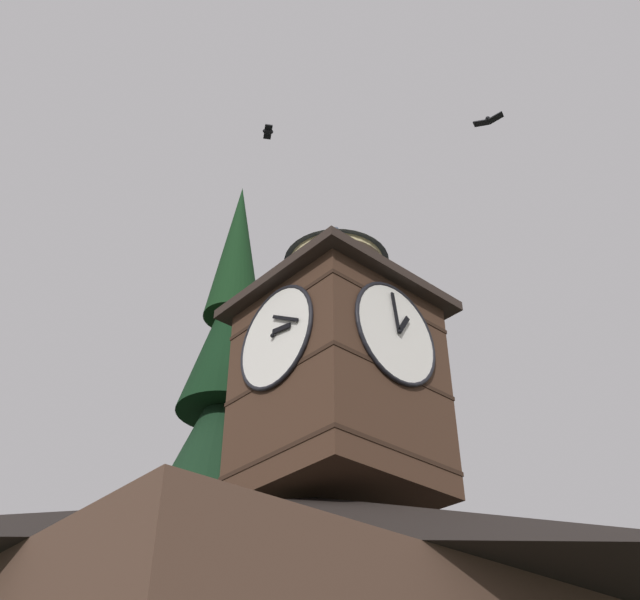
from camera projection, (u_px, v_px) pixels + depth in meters
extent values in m
pyramid|color=black|center=(315.00, 565.00, 14.70)|extent=(14.22, 11.95, 2.82)
cube|color=#422B1E|center=(339.00, 401.00, 17.22)|extent=(3.81, 3.81, 4.92)
cube|color=black|center=(340.00, 477.00, 16.16)|extent=(3.85, 3.85, 0.10)
cube|color=black|center=(339.00, 402.00, 17.21)|extent=(3.85, 3.85, 0.10)
cube|color=black|center=(338.00, 336.00, 18.26)|extent=(3.85, 3.85, 0.10)
cylinder|color=white|center=(396.00, 334.00, 16.59)|extent=(2.50, 0.10, 2.50)
torus|color=black|center=(397.00, 333.00, 16.58)|extent=(2.60, 0.10, 2.60)
cube|color=black|center=(403.00, 325.00, 16.77)|extent=(0.44, 0.04, 0.59)
cube|color=black|center=(396.00, 312.00, 16.78)|extent=(0.22, 0.04, 1.03)
sphere|color=black|center=(399.00, 332.00, 16.53)|extent=(0.10, 0.10, 0.10)
cylinder|color=white|center=(276.00, 337.00, 16.73)|extent=(0.10, 2.50, 2.50)
torus|color=black|center=(275.00, 337.00, 16.71)|extent=(0.10, 2.60, 2.60)
cube|color=black|center=(281.00, 328.00, 16.51)|extent=(0.04, 0.64, 0.22)
cube|color=black|center=(285.00, 318.00, 16.55)|extent=(0.04, 0.92, 0.59)
sphere|color=black|center=(272.00, 336.00, 16.67)|extent=(0.10, 0.10, 0.10)
cube|color=#2D231E|center=(337.00, 310.00, 18.70)|extent=(4.51, 4.51, 0.25)
cylinder|color=tan|center=(337.00, 284.00, 19.18)|extent=(2.51, 2.51, 1.41)
cylinder|color=#2D2319|center=(337.00, 299.00, 18.91)|extent=(2.57, 2.57, 0.10)
cylinder|color=#2D2319|center=(337.00, 284.00, 19.18)|extent=(2.57, 2.57, 0.10)
cylinder|color=#2D2319|center=(337.00, 270.00, 19.44)|extent=(2.57, 2.57, 0.10)
cone|color=#384251|center=(336.00, 247.00, 19.88)|extent=(2.81, 2.81, 1.06)
sphere|color=#384251|center=(336.00, 230.00, 20.24)|extent=(0.16, 0.16, 0.16)
cone|color=black|center=(213.00, 550.00, 18.70)|extent=(4.73, 4.73, 5.33)
cone|color=black|center=(222.00, 442.00, 20.40)|extent=(3.75, 3.75, 4.78)
cone|color=black|center=(230.00, 340.00, 22.30)|extent=(2.78, 2.78, 4.90)
cone|color=black|center=(238.00, 249.00, 24.34)|extent=(1.80, 1.80, 5.53)
sphere|color=silver|center=(87.00, 577.00, 55.23)|extent=(2.20, 2.20, 2.20)
ellipsoid|color=black|center=(268.00, 131.00, 20.17)|extent=(0.34, 0.30, 0.17)
cube|color=black|center=(267.00, 135.00, 20.28)|extent=(0.31, 0.33, 0.07)
cube|color=black|center=(269.00, 128.00, 20.07)|extent=(0.31, 0.33, 0.07)
ellipsoid|color=black|center=(488.00, 120.00, 17.53)|extent=(0.28, 0.22, 0.14)
cube|color=black|center=(496.00, 118.00, 17.46)|extent=(0.29, 0.40, 0.12)
cube|color=black|center=(481.00, 123.00, 17.60)|extent=(0.29, 0.40, 0.12)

